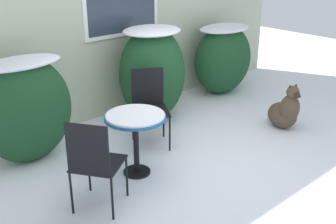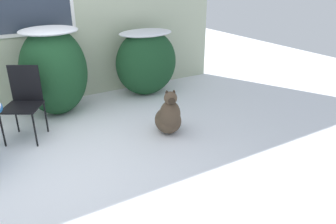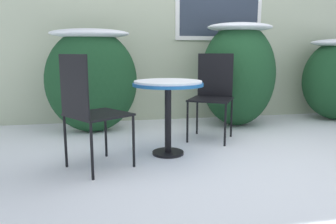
% 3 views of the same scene
% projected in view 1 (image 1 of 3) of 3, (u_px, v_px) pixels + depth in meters
% --- Properties ---
extents(ground_plane, '(16.00, 16.00, 0.00)m').
position_uv_depth(ground_plane, '(201.00, 168.00, 5.12)').
color(ground_plane, white).
extents(house_wall, '(8.00, 0.10, 3.06)m').
position_uv_depth(house_wall, '(95.00, 16.00, 6.06)').
color(house_wall, '#B2BC9E').
rests_on(house_wall, ground_plane).
extents(shrub_left, '(1.16, 0.63, 1.32)m').
position_uv_depth(shrub_left, '(26.00, 108.00, 5.05)').
color(shrub_left, '#194223').
rests_on(shrub_left, ground_plane).
extents(shrub_middle, '(1.05, 0.90, 1.42)m').
position_uv_depth(shrub_middle, '(152.00, 72.00, 6.28)').
color(shrub_middle, '#194223').
rests_on(shrub_middle, ground_plane).
extents(shrub_right, '(1.19, 0.79, 1.22)m').
position_uv_depth(shrub_right, '(223.00, 57.00, 7.42)').
color(shrub_right, '#194223').
rests_on(shrub_right, ground_plane).
extents(patio_table, '(0.70, 0.70, 0.75)m').
position_uv_depth(patio_table, '(135.00, 124.00, 4.77)').
color(patio_table, black).
rests_on(patio_table, ground_plane).
extents(patio_chair_near_table, '(0.64, 0.64, 1.01)m').
position_uv_depth(patio_chair_near_table, '(149.00, 104.00, 5.57)').
color(patio_chair_near_table, black).
rests_on(patio_chair_near_table, ground_plane).
extents(patio_chair_far_side, '(0.65, 0.65, 1.01)m').
position_uv_depth(patio_chair_far_side, '(94.00, 161.00, 4.12)').
color(patio_chair_far_side, black).
rests_on(patio_chair_far_side, ground_plane).
extents(dog, '(0.52, 0.68, 0.71)m').
position_uv_depth(dog, '(285.00, 112.00, 6.11)').
color(dog, '#4C3D2D').
rests_on(dog, ground_plane).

